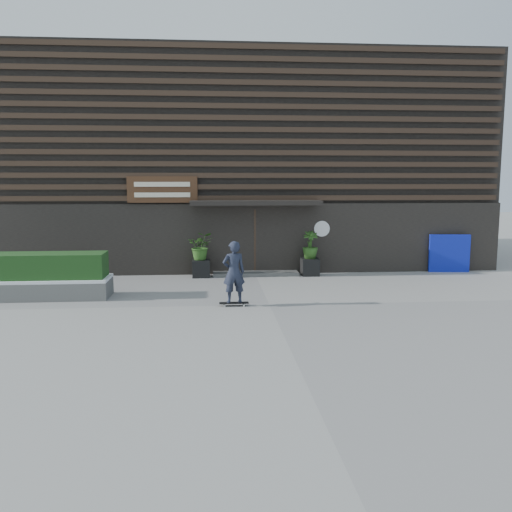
{
  "coord_description": "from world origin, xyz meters",
  "views": [
    {
      "loc": [
        -1.53,
        -14.18,
        3.33
      ],
      "look_at": [
        -0.23,
        1.63,
        1.1
      ],
      "focal_mm": 38.07,
      "sensor_mm": 36.0,
      "label": 1
    }
  ],
  "objects": [
    {
      "name": "hedge",
      "position": [
        -6.21,
        1.39,
        0.93
      ],
      "size": [
        3.3,
        1.0,
        0.7
      ],
      "primitive_type": "cube",
      "color": "#183B15",
      "rests_on": "snow_layer"
    },
    {
      "name": "ground",
      "position": [
        0.0,
        0.0,
        0.0
      ],
      "size": [
        80.0,
        80.0,
        0.0
      ],
      "primitive_type": "plane",
      "color": "#989590",
      "rests_on": "ground"
    },
    {
      "name": "snow_layer",
      "position": [
        -6.21,
        1.39,
        0.54
      ],
      "size": [
        3.5,
        1.2,
        0.08
      ],
      "primitive_type": "cube",
      "color": "white",
      "rests_on": "raised_bed"
    },
    {
      "name": "planter_pot_right",
      "position": [
        1.9,
        4.4,
        0.3
      ],
      "size": [
        0.6,
        0.6,
        0.6
      ],
      "primitive_type": "cube",
      "color": "black",
      "rests_on": "ground"
    },
    {
      "name": "bamboo_right",
      "position": [
        1.9,
        4.4,
        1.08
      ],
      "size": [
        0.54,
        0.54,
        0.96
      ],
      "primitive_type": "imported",
      "color": "#2D591E",
      "rests_on": "planter_pot_right"
    },
    {
      "name": "planter_pot_left",
      "position": [
        -1.9,
        4.4,
        0.3
      ],
      "size": [
        0.6,
        0.6,
        0.6
      ],
      "primitive_type": "cube",
      "color": "black",
      "rests_on": "ground"
    },
    {
      "name": "raised_bed",
      "position": [
        -6.21,
        1.39,
        0.25
      ],
      "size": [
        3.5,
        1.2,
        0.5
      ],
      "primitive_type": "cube",
      "color": "#535350",
      "rests_on": "ground"
    },
    {
      "name": "bamboo_left",
      "position": [
        -1.9,
        4.4,
        1.08
      ],
      "size": [
        0.86,
        0.75,
        0.96
      ],
      "primitive_type": "imported",
      "color": "#2D591E",
      "rests_on": "planter_pot_left"
    },
    {
      "name": "building",
      "position": [
        -0.0,
        9.96,
        3.99
      ],
      "size": [
        18.0,
        11.0,
        8.0
      ],
      "color": "black",
      "rests_on": "ground"
    },
    {
      "name": "blue_tarp",
      "position": [
        7.08,
        4.7,
        0.69
      ],
      "size": [
        1.47,
        0.25,
        1.37
      ],
      "primitive_type": "cube",
      "rotation": [
        0.0,
        0.0,
        -0.09
      ],
      "color": "#0C18A5",
      "rests_on": "ground"
    },
    {
      "name": "entrance_step",
      "position": [
        0.0,
        4.6,
        0.06
      ],
      "size": [
        3.0,
        0.8,
        0.12
      ],
      "primitive_type": "cube",
      "color": "#484745",
      "rests_on": "ground"
    },
    {
      "name": "skateboarder",
      "position": [
        -0.96,
        -0.07,
        0.91
      ],
      "size": [
        0.78,
        0.49,
        1.75
      ],
      "color": "black",
      "rests_on": "ground"
    }
  ]
}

